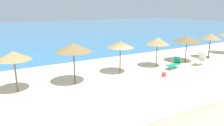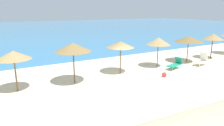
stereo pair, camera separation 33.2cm
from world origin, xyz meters
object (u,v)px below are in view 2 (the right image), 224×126
object	(u,v)px
beach_umbrella_8	(213,37)
beach_umbrella_3	(13,55)
beach_umbrella_5	(120,45)
beach_umbrella_7	(189,39)
beach_umbrella_6	(158,41)
beach_umbrella_4	(73,47)
beach_ball	(164,75)
lounge_chair_1	(175,64)
lounge_chair_4	(201,60)

from	to	relation	value
beach_umbrella_8	beach_umbrella_3	bearing A→B (deg)	179.43
beach_umbrella_5	beach_umbrella_7	size ratio (longest dim) A/B	0.95
beach_umbrella_6	beach_umbrella_8	bearing A→B (deg)	-1.51
beach_umbrella_3	beach_umbrella_8	xyz separation A→B (m)	(18.38, -0.18, -0.03)
beach_umbrella_4	beach_umbrella_8	distance (m)	14.82
beach_umbrella_4	beach_ball	distance (m)	7.04
beach_umbrella_7	beach_umbrella_4	bearing A→B (deg)	-178.12
beach_umbrella_7	beach_ball	bearing A→B (deg)	-155.13
beach_umbrella_5	beach_umbrella_8	bearing A→B (deg)	-1.06
beach_umbrella_5	beach_umbrella_4	bearing A→B (deg)	-173.70
beach_umbrella_6	lounge_chair_1	distance (m)	2.40
beach_umbrella_7	lounge_chair_1	size ratio (longest dim) A/B	1.61
beach_umbrella_4	lounge_chair_4	xyz separation A→B (m)	(11.66, -1.08, -2.05)
beach_umbrella_6	beach_umbrella_7	xyz separation A→B (m)	(3.69, -0.05, -0.06)
beach_umbrella_3	beach_umbrella_5	size ratio (longest dim) A/B	1.00
beach_umbrella_4	beach_umbrella_5	world-z (taller)	beach_umbrella_4
beach_umbrella_6	beach_umbrella_8	xyz separation A→B (m)	(7.07, -0.19, -0.03)
beach_ball	lounge_chair_1	bearing A→B (deg)	27.28
beach_umbrella_4	lounge_chair_1	size ratio (longest dim) A/B	1.69
lounge_chair_1	lounge_chair_4	size ratio (longest dim) A/B	1.15
beach_umbrella_3	beach_ball	size ratio (longest dim) A/B	7.06
beach_umbrella_4	beach_umbrella_5	distance (m)	3.97
beach_umbrella_3	beach_umbrella_5	bearing A→B (deg)	0.13
lounge_chair_4	beach_ball	bearing A→B (deg)	92.51
beach_umbrella_5	lounge_chair_4	bearing A→B (deg)	-11.09
lounge_chair_1	beach_ball	world-z (taller)	lounge_chair_1
beach_umbrella_3	beach_umbrella_4	distance (m)	3.60
lounge_chair_4	lounge_chair_1	bearing A→B (deg)	77.06
beach_ball	beach_umbrella_3	bearing A→B (deg)	166.37
beach_umbrella_4	beach_umbrella_8	bearing A→B (deg)	0.91
beach_umbrella_8	lounge_chair_1	xyz separation A→B (m)	(-6.13, -1.01, -1.83)
beach_umbrella_3	beach_umbrella_7	distance (m)	15.00
beach_umbrella_5	beach_umbrella_8	size ratio (longest dim) A/B	1.00
beach_ball	beach_umbrella_5	bearing A→B (deg)	134.75
beach_umbrella_5	beach_ball	world-z (taller)	beach_umbrella_5
beach_umbrella_5	beach_umbrella_6	bearing A→B (deg)	-0.21
lounge_chair_4	beach_umbrella_8	bearing A→B (deg)	-74.61
beach_umbrella_4	beach_umbrella_6	distance (m)	7.76
beach_umbrella_4	beach_umbrella_8	xyz separation A→B (m)	(14.81, 0.24, -0.26)
lounge_chair_1	beach_ball	xyz separation A→B (m)	(-2.34, -1.21, -0.24)
beach_umbrella_7	beach_ball	xyz separation A→B (m)	(-5.09, -2.36, -2.04)
beach_umbrella_3	lounge_chair_1	bearing A→B (deg)	-5.57
beach_umbrella_8	lounge_chair_1	bearing A→B (deg)	-170.62
beach_umbrella_3	lounge_chair_1	xyz separation A→B (m)	(12.25, -1.20, -1.85)
beach_umbrella_5	beach_ball	size ratio (longest dim) A/B	7.07
lounge_chair_1	lounge_chair_4	bearing A→B (deg)	-109.35
beach_umbrella_8	lounge_chair_4	xyz separation A→B (m)	(-3.16, -1.31, -1.79)
beach_ball	beach_umbrella_7	bearing A→B (deg)	24.87
lounge_chair_1	beach_umbrella_3	bearing A→B (deg)	70.84
beach_umbrella_3	lounge_chair_4	xyz separation A→B (m)	(15.23, -1.50, -1.81)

